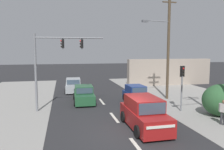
% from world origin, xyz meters
% --- Properties ---
extents(ground_plane, '(140.00, 140.00, 0.00)m').
position_xyz_m(ground_plane, '(0.00, 0.00, 0.00)').
color(ground_plane, '#28282B').
extents(lane_dash_near, '(0.20, 2.40, 0.01)m').
position_xyz_m(lane_dash_near, '(0.00, -2.00, 0.00)').
color(lane_dash_near, silver).
rests_on(lane_dash_near, ground).
extents(lane_dash_mid, '(0.20, 2.40, 0.01)m').
position_xyz_m(lane_dash_mid, '(0.00, 3.00, 0.00)').
color(lane_dash_mid, silver).
rests_on(lane_dash_mid, ground).
extents(lane_dash_far, '(0.20, 2.40, 0.01)m').
position_xyz_m(lane_dash_far, '(0.00, 8.00, 0.00)').
color(lane_dash_far, silver).
rests_on(lane_dash_far, ground).
extents(utility_pole_midground_right, '(3.77, 0.68, 10.37)m').
position_xyz_m(utility_pole_midground_right, '(6.36, 7.77, 5.55)').
color(utility_pole_midground_right, '#4C3D2B').
rests_on(utility_pole_midground_right, ground).
extents(traffic_signal_mast, '(5.29, 0.49, 6.00)m').
position_xyz_m(traffic_signal_mast, '(-4.21, 5.74, 4.15)').
color(traffic_signal_mast, slate).
rests_on(traffic_signal_mast, ground).
extents(pedestal_signal_right_kerb, '(0.44, 0.31, 3.56)m').
position_xyz_m(pedestal_signal_right_kerb, '(5.46, 3.38, 2.42)').
color(pedestal_signal_right_kerb, slate).
rests_on(pedestal_signal_right_kerb, ground).
extents(roadside_bush, '(2.85, 2.45, 2.32)m').
position_xyz_m(roadside_bush, '(7.74, 1.60, 1.09)').
color(roadside_bush, '#2D5B33').
rests_on(roadside_bush, ground).
extents(shopfront_wall_far, '(12.00, 1.00, 3.60)m').
position_xyz_m(shopfront_wall_far, '(11.00, 16.00, 1.80)').
color(shopfront_wall_far, '#A39384').
rests_on(shopfront_wall_far, ground).
extents(sedan_oncoming_near, '(1.98, 4.28, 1.56)m').
position_xyz_m(sedan_oncoming_near, '(-1.66, 8.11, 0.70)').
color(sedan_oncoming_near, '#235633').
rests_on(sedan_oncoming_near, ground).
extents(suv_crossing_left, '(2.06, 4.54, 1.90)m').
position_xyz_m(suv_crossing_left, '(1.29, 0.56, 0.88)').
color(suv_crossing_left, maroon).
rests_on(suv_crossing_left, ground).
extents(sedan_kerbside_parked, '(2.03, 4.30, 1.56)m').
position_xyz_m(sedan_kerbside_parked, '(-2.32, 13.73, 0.70)').
color(sedan_kerbside_parked, '#A3A8AD').
rests_on(sedan_kerbside_parked, ground).
extents(hatchback_receding_far, '(1.89, 3.70, 1.53)m').
position_xyz_m(hatchback_receding_far, '(3.07, 7.10, 0.70)').
color(hatchback_receding_far, navy).
rests_on(hatchback_receding_far, ground).
extents(pedestrian_at_kerb, '(0.38, 0.49, 1.63)m').
position_xyz_m(pedestrian_at_kerb, '(6.35, -0.09, 0.93)').
color(pedestrian_at_kerb, '#333338').
rests_on(pedestrian_at_kerb, ground).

